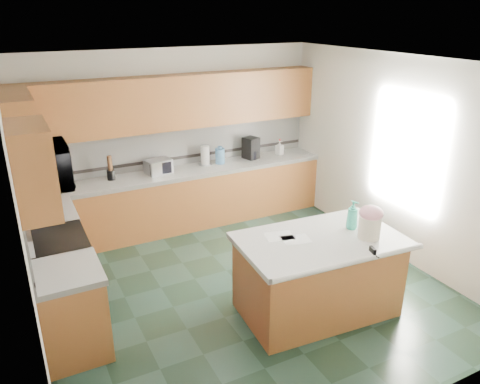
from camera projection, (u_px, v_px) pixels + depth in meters
floor at (242, 287)px, 5.79m from camera, size 4.60×4.60×0.00m
ceiling at (242, 62)px, 4.80m from camera, size 4.60×4.60×0.00m
wall_back at (173, 138)px, 7.22m from camera, size 4.60×0.04×2.70m
wall_front at (390, 286)px, 3.37m from camera, size 4.60×0.04×2.70m
wall_left at (19, 226)px, 4.31m from camera, size 0.04×4.60×2.70m
wall_right at (396, 158)px, 6.28m from camera, size 0.04×4.60×2.70m
back_base_cab at (183, 200)px, 7.29m from camera, size 4.60×0.60×0.86m
back_countertop at (182, 172)px, 7.12m from camera, size 4.60×0.64×0.06m
back_upper_cab at (176, 102)px, 6.85m from camera, size 4.60×0.33×0.78m
back_backsplash at (174, 146)px, 7.23m from camera, size 4.60×0.02×0.63m
back_accent_band at (175, 158)px, 7.30m from camera, size 4.60×0.01×0.05m
left_base_cab_rear at (53, 247)px, 5.85m from camera, size 0.60×0.82×0.86m
left_counter_rear at (48, 214)px, 5.68m from camera, size 0.64×0.82×0.06m
left_base_cab_front at (72, 313)px, 4.58m from camera, size 0.60×0.72×0.86m
left_counter_front at (66, 273)px, 4.42m from camera, size 0.64×0.72×0.06m
left_backsplash at (21, 215)px, 4.82m from camera, size 0.02×2.30×0.63m
left_accent_band at (25, 231)px, 4.90m from camera, size 0.01×2.30×0.05m
left_upper_cab_rear at (20, 128)px, 5.35m from camera, size 0.33×1.09×0.78m
left_upper_cab_front at (33, 169)px, 3.97m from camera, size 0.33×0.72×0.78m
range_body at (62, 277)px, 5.19m from camera, size 0.60×0.76×0.88m
range_oven_door at (89, 273)px, 5.33m from camera, size 0.02×0.68×0.55m
range_cooktop at (56, 240)px, 5.03m from camera, size 0.62×0.78×0.04m
range_handle at (88, 243)px, 5.20m from camera, size 0.02×0.66×0.02m
range_backguard at (28, 235)px, 4.87m from camera, size 0.06×0.76×0.18m
microwave at (44, 166)px, 4.72m from camera, size 0.50×0.73×0.41m
island_base at (318, 277)px, 5.20m from camera, size 1.72×1.06×0.86m
island_top at (320, 240)px, 5.03m from camera, size 1.83×1.17×0.06m
island_bullnose at (352, 262)px, 4.59m from camera, size 1.76×0.18×0.06m
treat_jar at (370, 227)px, 4.99m from camera, size 0.31×0.31×0.25m
treat_jar_lid at (371, 213)px, 4.93m from camera, size 0.26×0.26×0.16m
treat_jar_knob at (372, 208)px, 4.91m from camera, size 0.08×0.03×0.03m
treat_jar_knob_end_l at (369, 209)px, 4.89m from camera, size 0.04×0.04×0.04m
treat_jar_knob_end_r at (375, 208)px, 4.93m from camera, size 0.04×0.04×0.04m
soap_bottle_island at (352, 215)px, 5.17m from camera, size 0.16×0.16×0.33m
paper_sheet_a at (296, 239)px, 4.98m from camera, size 0.33×0.28×0.00m
paper_sheet_b at (279, 236)px, 5.06m from camera, size 0.34×0.29×0.00m
clamp_body at (372, 252)px, 4.71m from camera, size 0.05×0.11×0.09m
clamp_handle at (376, 256)px, 4.67m from camera, size 0.02×0.07×0.02m
knife_block at (61, 181)px, 6.38m from camera, size 0.13×0.16×0.22m
utensil_crock at (111, 175)px, 6.70m from camera, size 0.12×0.12×0.14m
utensil_bundle at (110, 163)px, 6.64m from camera, size 0.07×0.07×0.21m
toaster_oven at (158, 166)px, 6.96m from camera, size 0.41×0.33×0.21m
toaster_oven_door at (161, 169)px, 6.87m from camera, size 0.33×0.01×0.17m
paper_towel at (205, 156)px, 7.32m from camera, size 0.14×0.14×0.31m
paper_towel_base at (205, 164)px, 7.37m from camera, size 0.20×0.20×0.01m
water_jug at (220, 156)px, 7.40m from camera, size 0.15×0.15×0.25m
water_jug_neck at (220, 147)px, 7.34m from camera, size 0.07×0.07×0.04m
coffee_maker at (251, 148)px, 7.63m from camera, size 0.26×0.28×0.35m
coffee_carafe at (252, 155)px, 7.63m from camera, size 0.14×0.14×0.14m
soap_bottle_back at (280, 148)px, 7.85m from camera, size 0.14×0.14×0.24m
soap_back_cap at (280, 140)px, 7.80m from camera, size 0.02×0.02×0.03m
window_light_proxy at (407, 151)px, 6.04m from camera, size 0.02×1.40×1.10m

